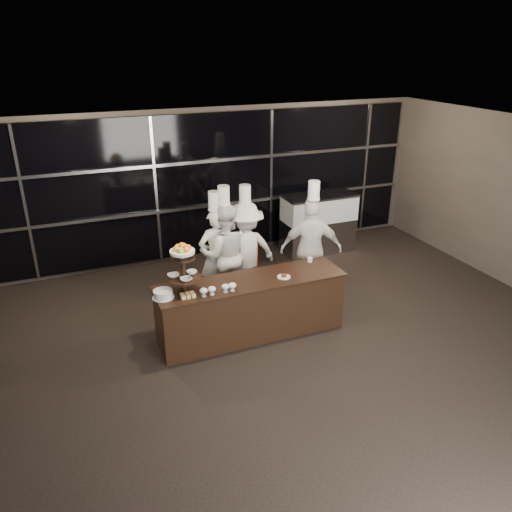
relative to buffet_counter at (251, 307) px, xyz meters
name	(u,v)px	position (x,y,z in m)	size (l,w,h in m)	color
room	(348,291)	(0.50, -1.78, 1.03)	(10.00, 10.00, 10.00)	black
window_wall	(215,185)	(0.50, 3.16, 1.04)	(8.60, 0.10, 2.80)	black
buffet_counter	(251,307)	(0.00, 0.00, 0.00)	(2.84, 0.74, 0.92)	black
display_stand	(183,265)	(-1.00, 0.00, 0.87)	(0.48, 0.48, 0.74)	black
compotes	(218,288)	(-0.58, -0.22, 0.54)	(0.53, 0.11, 0.12)	silver
layer_cake	(163,294)	(-1.32, -0.05, 0.51)	(0.30, 0.30, 0.11)	white
pastry_squares	(188,295)	(-1.00, -0.17, 0.48)	(0.20, 0.13, 0.05)	#FBD67A
small_plate	(284,276)	(0.48, -0.10, 0.47)	(0.20, 0.20, 0.05)	white
chef_cup	(310,260)	(1.10, 0.25, 0.49)	(0.08, 0.08, 0.07)	white
display_case	(319,220)	(2.53, 2.52, 0.22)	(1.52, 0.67, 1.24)	#A5A5AA
chef_a	(216,255)	(-0.14, 1.25, 0.39)	(0.63, 0.44, 1.94)	silver
chef_b	(225,253)	(0.00, 1.16, 0.42)	(0.98, 0.84, 2.04)	white
chef_c	(246,250)	(0.38, 1.20, 0.40)	(1.16, 0.74, 2.01)	silver
chef_d	(311,249)	(1.40, 0.76, 0.44)	(1.13, 0.80, 2.08)	white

